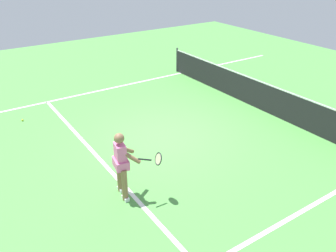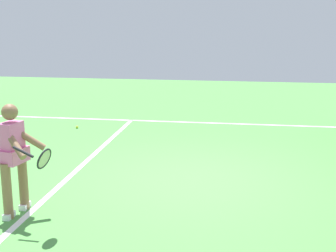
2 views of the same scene
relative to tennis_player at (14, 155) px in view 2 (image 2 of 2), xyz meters
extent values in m
plane|color=#4C9342|center=(-1.84, 2.23, -0.85)|extent=(25.66, 25.66, 0.00)
cube|color=white|center=(-1.84, 0.14, -0.84)|extent=(8.78, 0.10, 0.01)
cube|color=white|center=(-6.23, 2.23, -0.84)|extent=(0.10, 17.73, 0.01)
cylinder|color=#8C6647|center=(-0.19, 0.00, -0.46)|extent=(0.13, 0.13, 0.78)
cylinder|color=#8C6647|center=(0.16, -0.06, -0.46)|extent=(0.13, 0.13, 0.78)
cube|color=white|center=(-0.19, 0.00, -0.81)|extent=(0.20, 0.10, 0.08)
cube|color=white|center=(0.16, -0.06, -0.81)|extent=(0.20, 0.10, 0.08)
cube|color=pink|center=(-0.01, -0.03, 0.19)|extent=(0.35, 0.25, 0.52)
cube|color=pink|center=(-0.01, -0.03, -0.01)|extent=(0.44, 0.34, 0.20)
sphere|color=#8C6647|center=(-0.01, -0.03, 0.59)|extent=(0.22, 0.22, 0.22)
cylinder|color=#8C6647|center=(-0.14, 0.15, 0.21)|extent=(0.21, 0.48, 0.37)
cylinder|color=#8C6647|center=(0.16, 0.09, 0.21)|extent=(0.35, 0.44, 0.37)
cylinder|color=black|center=(0.39, 0.33, 0.17)|extent=(0.09, 0.30, 0.14)
torus|color=black|center=(0.45, 0.62, 0.11)|extent=(0.30, 0.17, 0.28)
cylinder|color=beige|center=(0.45, 0.62, 0.11)|extent=(0.25, 0.13, 0.23)
sphere|color=#D1E533|center=(-5.13, -0.97, -0.81)|extent=(0.07, 0.07, 0.07)
camera|label=1|loc=(5.79, -2.68, 4.08)|focal=37.73mm
camera|label=2|loc=(5.76, 3.01, 1.81)|focal=50.69mm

